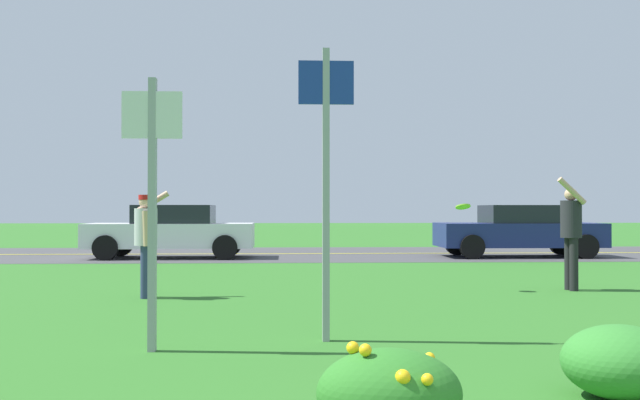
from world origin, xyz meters
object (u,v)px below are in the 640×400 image
Objects in this scene: frisbee_lime at (463,207)px; car_white_center_right at (172,231)px; sign_post_by_roadside at (326,165)px; person_thrower_red_cap_gray_shirt at (146,235)px; sign_post_near_path at (152,185)px; car_navy_center_left at (519,230)px; person_catcher_dark_shirt at (571,229)px.

car_white_center_right is (-5.99, 8.36, -0.63)m from frisbee_lime.
sign_post_by_roadside is 1.83× the size of person_thrower_red_cap_gray_shirt.
frisbee_lime is at bearing 49.31° from sign_post_near_path.
frisbee_lime is 10.31m from car_white_center_right.
sign_post_by_roadside reaches higher than car_navy_center_left.
sign_post_near_path reaches higher than car_navy_center_left.
person_catcher_dark_shirt is at bearing 45.66° from sign_post_by_roadside.
person_thrower_red_cap_gray_shirt is at bearing 123.91° from sign_post_by_roadside.
car_navy_center_left is (1.89, 8.35, -0.27)m from person_catcher_dark_shirt.
sign_post_by_roadside reaches higher than person_catcher_dark_shirt.
person_thrower_red_cap_gray_shirt is 0.36× the size of car_navy_center_left.
frisbee_lime is 0.06× the size of car_white_center_right.
sign_post_by_roadside is at bearing -119.65° from frisbee_lime.
sign_post_by_roadside is 0.66× the size of car_navy_center_left.
sign_post_near_path is at bearing -130.69° from frisbee_lime.
sign_post_near_path is 0.87× the size of sign_post_by_roadside.
car_navy_center_left is (3.68, 8.36, -0.63)m from frisbee_lime.
person_catcher_dark_shirt is 11.42m from car_white_center_right.
person_thrower_red_cap_gray_shirt is at bearing -133.85° from car_navy_center_left.
sign_post_near_path is at bearing -82.05° from car_white_center_right.
sign_post_near_path is 1.73m from sign_post_by_roadside.
car_navy_center_left is at bearing 64.15° from sign_post_by_roadside.
sign_post_by_roadside is 4.55m from person_thrower_red_cap_gray_shirt.
person_catcher_dark_shirt is (6.78, 0.67, 0.07)m from person_thrower_red_cap_gray_shirt.
sign_post_near_path is 10.22× the size of frisbee_lime.
person_catcher_dark_shirt is at bearing -47.02° from car_white_center_right.
car_white_center_right is (-9.67, 0.00, 0.00)m from car_navy_center_left.
person_catcher_dark_shirt is (5.94, 4.84, -0.54)m from sign_post_near_path.
person_thrower_red_cap_gray_shirt is at bearing -83.66° from car_white_center_right.
sign_post_near_path is 0.57× the size of car_navy_center_left.
frisbee_lime is at bearing -54.38° from car_white_center_right.
car_navy_center_left is at bearing 66.25° from frisbee_lime.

